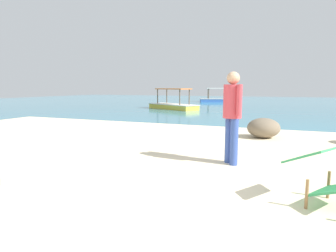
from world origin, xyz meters
name	(u,v)px	position (x,y,z in m)	size (l,w,h in m)	color
sand_beach	(110,204)	(0.00, 0.00, 0.02)	(18.00, 14.00, 0.04)	beige
water_surface	(259,104)	(0.00, 22.00, 0.00)	(60.00, 36.00, 0.03)	teal
deck_chair_near	(324,173)	(2.32, 0.88, 0.42)	(0.93, 0.85, 0.68)	olive
person_standing	(232,111)	(1.03, 2.29, 0.99)	(0.36, 0.41, 1.62)	#334C99
shore_rock_large	(264,128)	(1.39, 5.26, 0.31)	(0.87, 0.82, 0.53)	#756651
boat_yellow	(173,105)	(-4.58, 14.00, 0.29)	(3.78, 2.78, 1.29)	gold
boat_blue	(220,99)	(-3.53, 23.37, 0.29)	(3.85, 2.33, 1.29)	#3866B7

